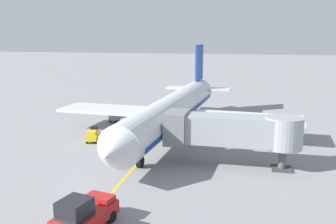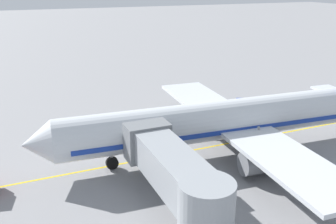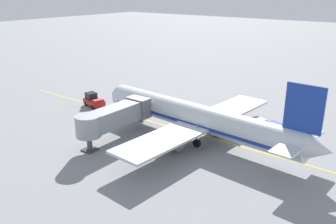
# 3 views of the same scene
# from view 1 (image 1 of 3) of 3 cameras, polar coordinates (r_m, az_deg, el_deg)

# --- Properties ---
(ground_plane) EXTENTS (400.00, 400.00, 0.00)m
(ground_plane) POSITION_cam_1_polar(r_m,az_deg,el_deg) (45.12, -1.01, -3.77)
(ground_plane) COLOR gray
(gate_lead_in_line) EXTENTS (0.24, 80.00, 0.01)m
(gate_lead_in_line) POSITION_cam_1_polar(r_m,az_deg,el_deg) (45.11, -1.01, -3.77)
(gate_lead_in_line) COLOR gold
(gate_lead_in_line) RESTS_ON ground
(parked_airliner) EXTENTS (30.30, 37.35, 10.63)m
(parked_airliner) POSITION_cam_1_polar(r_m,az_deg,el_deg) (44.65, 0.86, 0.27)
(parked_airliner) COLOR silver
(parked_airliner) RESTS_ON ground
(jet_bridge) EXTENTS (12.49, 3.50, 4.98)m
(jet_bridge) POSITION_cam_1_polar(r_m,az_deg,el_deg) (34.79, 9.73, -2.77)
(jet_bridge) COLOR #93999E
(jet_bridge) RESTS_ON ground
(pushback_tractor) EXTENTS (3.12, 4.78, 2.40)m
(pushback_tractor) POSITION_cam_1_polar(r_m,az_deg,el_deg) (24.63, -12.80, -15.04)
(pushback_tractor) COLOR #B21E1E
(pushback_tractor) RESTS_ON ground
(baggage_tug_lead) EXTENTS (1.73, 2.69, 1.62)m
(baggage_tug_lead) POSITION_cam_1_polar(r_m,az_deg,el_deg) (43.70, -11.44, -3.56)
(baggage_tug_lead) COLOR gold
(baggage_tug_lead) RESTS_ON ground
(baggage_cart_front) EXTENTS (2.10, 2.92, 1.58)m
(baggage_cart_front) POSITION_cam_1_polar(r_m,az_deg,el_deg) (52.75, -7.86, -0.53)
(baggage_cart_front) COLOR #4C4C51
(baggage_cart_front) RESTS_ON ground
(baggage_cart_second_in_train) EXTENTS (2.10, 2.92, 1.58)m
(baggage_cart_second_in_train) POSITION_cam_1_polar(r_m,az_deg,el_deg) (55.12, -6.73, 0.03)
(baggage_cart_second_in_train) COLOR #4C4C51
(baggage_cart_second_in_train) RESTS_ON ground
(ground_crew_wing_walker) EXTENTS (0.61, 0.54, 1.69)m
(ground_crew_wing_walker) POSITION_cam_1_polar(r_m,az_deg,el_deg) (51.07, -5.03, -0.87)
(ground_crew_wing_walker) COLOR #232328
(ground_crew_wing_walker) RESTS_ON ground
(ground_crew_loader) EXTENTS (0.50, 0.64, 1.69)m
(ground_crew_loader) POSITION_cam_1_polar(r_m,az_deg,el_deg) (50.53, -1.74, -0.96)
(ground_crew_loader) COLOR #232328
(ground_crew_loader) RESTS_ON ground
(ground_crew_marshaller) EXTENTS (0.73, 0.27, 1.69)m
(ground_crew_marshaller) POSITION_cam_1_polar(r_m,az_deg,el_deg) (40.47, -6.88, -4.29)
(ground_crew_marshaller) COLOR #232328
(ground_crew_marshaller) RESTS_ON ground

